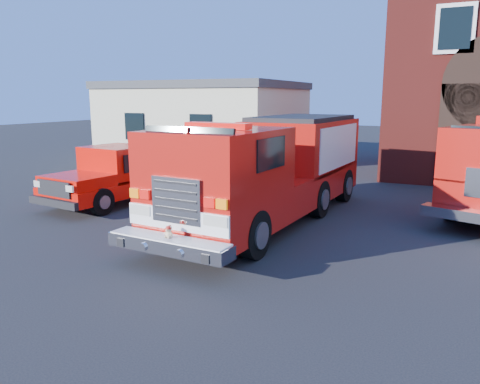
% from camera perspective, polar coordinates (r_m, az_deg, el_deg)
% --- Properties ---
extents(ground, '(100.00, 100.00, 0.00)m').
position_cam_1_polar(ground, '(12.37, 2.41, -4.92)').
color(ground, black).
rests_on(ground, ground).
extents(side_building, '(10.20, 8.20, 4.35)m').
position_cam_1_polar(side_building, '(27.57, -4.18, 8.75)').
color(side_building, beige).
rests_on(side_building, ground).
extents(fire_engine, '(3.21, 9.64, 2.93)m').
position_cam_1_polar(fire_engine, '(13.31, 3.86, 2.93)').
color(fire_engine, black).
rests_on(fire_engine, ground).
extents(pickup_truck, '(2.74, 6.00, 1.90)m').
position_cam_1_polar(pickup_truck, '(16.46, -13.86, 2.07)').
color(pickup_truck, black).
rests_on(pickup_truck, ground).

